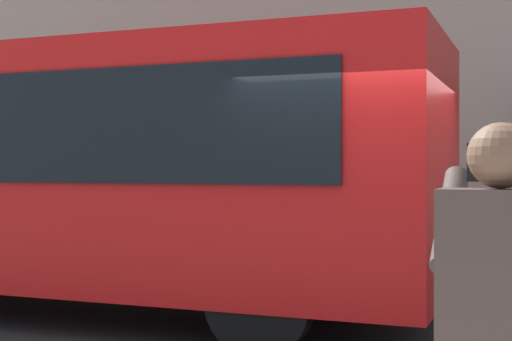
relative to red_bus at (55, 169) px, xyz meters
name	(u,v)px	position (x,y,z in m)	size (l,w,h in m)	color
red_bus	(55,169)	(0.00, 0.00, 0.00)	(9.05, 2.54, 3.08)	red
pedestrian_photographer	(502,337)	(-5.28, 4.74, -0.54)	(0.53, 0.52, 1.70)	#2D2D33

